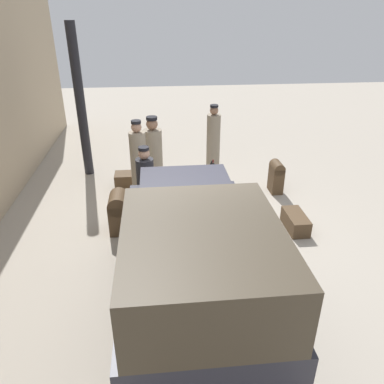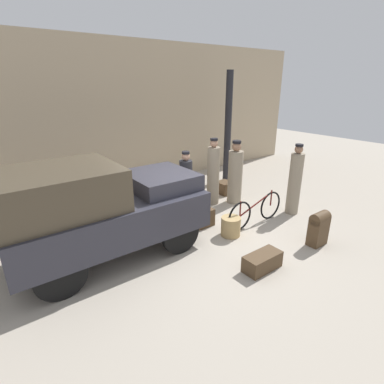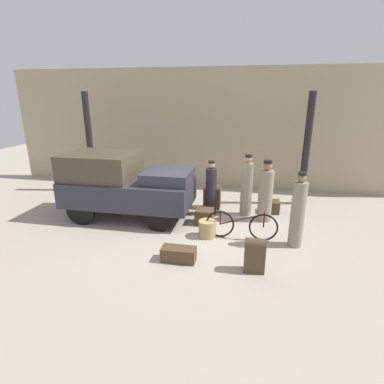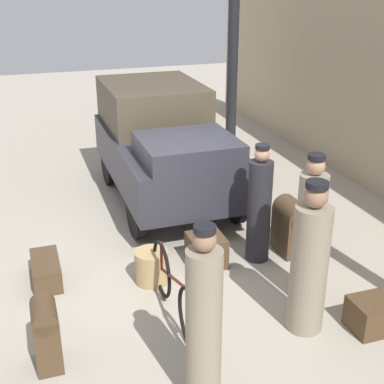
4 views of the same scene
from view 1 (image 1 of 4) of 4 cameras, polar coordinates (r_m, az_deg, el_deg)
ground_plane at (r=6.96m, az=1.82°, el=-7.68°), size 30.00×30.00×0.00m
canopy_pillar_right at (r=9.57m, az=-16.64°, el=12.82°), size 0.23×0.23×3.63m
truck at (r=4.79m, az=0.49°, el=-10.18°), size 3.70×1.79×1.91m
bicycle at (r=8.22m, az=3.74°, el=0.97°), size 1.80×0.04×0.77m
wicker_basket at (r=7.54m, az=5.11°, el=-2.89°), size 0.44×0.44×0.44m
porter_lifting_near_truck at (r=8.50m, az=-5.87°, el=5.03°), size 0.40×0.40×1.78m
porter_with_bicycle at (r=7.98m, az=-8.08°, el=3.83°), size 0.34×0.34×1.86m
conductor_in_dark_uniform at (r=9.24m, az=3.25°, el=7.18°), size 0.33×0.33×1.84m
porter_carrying_trunk at (r=7.06m, az=-6.99°, el=-0.06°), size 0.33×0.33×1.67m
suitcase_black_upright at (r=9.03m, az=-10.12°, el=1.73°), size 0.43×0.48×0.37m
suitcase_tan_flat at (r=8.83m, az=12.72°, el=2.43°), size 0.43×0.26×0.75m
trunk_barrel_dark at (r=7.23m, az=-11.06°, el=-2.84°), size 0.53×0.37×0.80m
suitcase_small_leather at (r=7.27m, az=-0.99°, el=-4.05°), size 0.50×0.47×0.42m
trunk_large_brown at (r=7.55m, az=15.49°, el=-4.36°), size 0.76×0.35×0.31m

